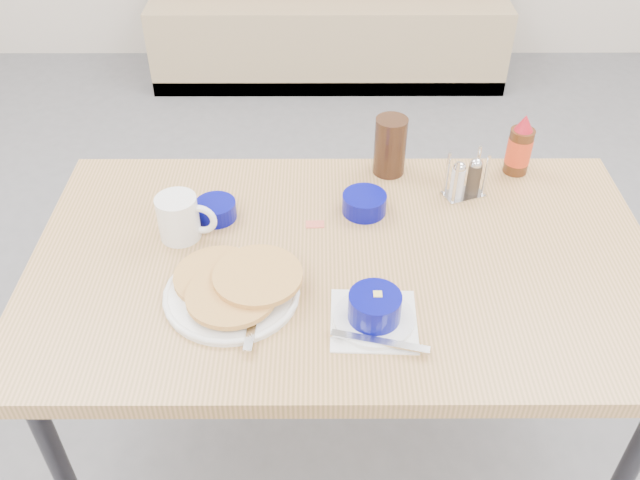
{
  "coord_description": "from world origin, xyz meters",
  "views": [
    {
      "loc": [
        -0.06,
        -0.88,
        1.75
      ],
      "look_at": [
        -0.05,
        0.24,
        0.82
      ],
      "focal_mm": 38.0,
      "sensor_mm": 36.0,
      "label": 1
    }
  ],
  "objects_px": {
    "dining_table": "(344,277)",
    "grits_setting": "(374,311)",
    "syrup_bottle": "(519,148)",
    "creamer_bowl": "(216,210)",
    "condiment_caddy": "(465,181)",
    "butter_bowl": "(364,204)",
    "booth_bench": "(329,10)",
    "pancake_plate": "(234,288)",
    "amber_tumbler": "(390,146)",
    "coffee_mug": "(180,217)"
  },
  "relations": [
    {
      "from": "dining_table",
      "to": "grits_setting",
      "type": "xyz_separation_m",
      "value": [
        0.05,
        -0.2,
        0.09
      ]
    },
    {
      "from": "grits_setting",
      "to": "syrup_bottle",
      "type": "height_order",
      "value": "syrup_bottle"
    },
    {
      "from": "creamer_bowl",
      "to": "syrup_bottle",
      "type": "relative_size",
      "value": 0.59
    },
    {
      "from": "condiment_caddy",
      "to": "butter_bowl",
      "type": "bearing_deg",
      "value": 174.69
    },
    {
      "from": "creamer_bowl",
      "to": "condiment_caddy",
      "type": "relative_size",
      "value": 0.81
    },
    {
      "from": "booth_bench",
      "to": "pancake_plate",
      "type": "distance_m",
      "value": 2.7
    },
    {
      "from": "dining_table",
      "to": "pancake_plate",
      "type": "relative_size",
      "value": 4.57
    },
    {
      "from": "booth_bench",
      "to": "condiment_caddy",
      "type": "xyz_separation_m",
      "value": [
        0.3,
        -2.3,
        0.45
      ]
    },
    {
      "from": "grits_setting",
      "to": "butter_bowl",
      "type": "height_order",
      "value": "grits_setting"
    },
    {
      "from": "condiment_caddy",
      "to": "grits_setting",
      "type": "bearing_deg",
      "value": -140.41
    },
    {
      "from": "pancake_plate",
      "to": "amber_tumbler",
      "type": "relative_size",
      "value": 1.99
    },
    {
      "from": "condiment_caddy",
      "to": "booth_bench",
      "type": "bearing_deg",
      "value": 77.29
    },
    {
      "from": "creamer_bowl",
      "to": "condiment_caddy",
      "type": "bearing_deg",
      "value": 8.41
    },
    {
      "from": "creamer_bowl",
      "to": "amber_tumbler",
      "type": "xyz_separation_m",
      "value": [
        0.43,
        0.19,
        0.06
      ]
    },
    {
      "from": "syrup_bottle",
      "to": "creamer_bowl",
      "type": "bearing_deg",
      "value": -165.57
    },
    {
      "from": "grits_setting",
      "to": "amber_tumbler",
      "type": "bearing_deg",
      "value": 82.35
    },
    {
      "from": "creamer_bowl",
      "to": "amber_tumbler",
      "type": "height_order",
      "value": "amber_tumbler"
    },
    {
      "from": "amber_tumbler",
      "to": "syrup_bottle",
      "type": "bearing_deg",
      "value": 0.0
    },
    {
      "from": "dining_table",
      "to": "condiment_caddy",
      "type": "xyz_separation_m",
      "value": [
        0.3,
        0.23,
        0.1
      ]
    },
    {
      "from": "dining_table",
      "to": "amber_tumbler",
      "type": "height_order",
      "value": "amber_tumbler"
    },
    {
      "from": "booth_bench",
      "to": "pancake_plate",
      "type": "bearing_deg",
      "value": -95.02
    },
    {
      "from": "condiment_caddy",
      "to": "syrup_bottle",
      "type": "bearing_deg",
      "value": 14.54
    },
    {
      "from": "condiment_caddy",
      "to": "syrup_bottle",
      "type": "xyz_separation_m",
      "value": [
        0.15,
        0.11,
        0.03
      ]
    },
    {
      "from": "pancake_plate",
      "to": "dining_table",
      "type": "bearing_deg",
      "value": 27.23
    },
    {
      "from": "butter_bowl",
      "to": "dining_table",
      "type": "bearing_deg",
      "value": -107.44
    },
    {
      "from": "creamer_bowl",
      "to": "pancake_plate",
      "type": "bearing_deg",
      "value": -75.67
    },
    {
      "from": "pancake_plate",
      "to": "syrup_bottle",
      "type": "bearing_deg",
      "value": 33.72
    },
    {
      "from": "coffee_mug",
      "to": "grits_setting",
      "type": "bearing_deg",
      "value": -32.73
    },
    {
      "from": "coffee_mug",
      "to": "syrup_bottle",
      "type": "xyz_separation_m",
      "value": [
        0.83,
        0.27,
        0.02
      ]
    },
    {
      "from": "booth_bench",
      "to": "amber_tumbler",
      "type": "bearing_deg",
      "value": -86.73
    },
    {
      "from": "dining_table",
      "to": "syrup_bottle",
      "type": "bearing_deg",
      "value": 36.72
    },
    {
      "from": "dining_table",
      "to": "butter_bowl",
      "type": "relative_size",
      "value": 13.2
    },
    {
      "from": "grits_setting",
      "to": "amber_tumbler",
      "type": "height_order",
      "value": "amber_tumbler"
    },
    {
      "from": "pancake_plate",
      "to": "coffee_mug",
      "type": "relative_size",
      "value": 2.22
    },
    {
      "from": "syrup_bottle",
      "to": "butter_bowl",
      "type": "bearing_deg",
      "value": -156.84
    },
    {
      "from": "dining_table",
      "to": "condiment_caddy",
      "type": "bearing_deg",
      "value": 37.64
    },
    {
      "from": "pancake_plate",
      "to": "coffee_mug",
      "type": "xyz_separation_m",
      "value": [
        -0.14,
        0.19,
        0.03
      ]
    },
    {
      "from": "booth_bench",
      "to": "dining_table",
      "type": "xyz_separation_m",
      "value": [
        0.0,
        -2.53,
        0.35
      ]
    },
    {
      "from": "pancake_plate",
      "to": "grits_setting",
      "type": "bearing_deg",
      "value": -15.13
    },
    {
      "from": "booth_bench",
      "to": "amber_tumbler",
      "type": "relative_size",
      "value": 12.32
    },
    {
      "from": "grits_setting",
      "to": "syrup_bottle",
      "type": "distance_m",
      "value": 0.67
    },
    {
      "from": "booth_bench",
      "to": "dining_table",
      "type": "height_order",
      "value": "booth_bench"
    },
    {
      "from": "booth_bench",
      "to": "dining_table",
      "type": "bearing_deg",
      "value": -90.0
    },
    {
      "from": "pancake_plate",
      "to": "syrup_bottle",
      "type": "height_order",
      "value": "syrup_bottle"
    },
    {
      "from": "dining_table",
      "to": "butter_bowl",
      "type": "xyz_separation_m",
      "value": [
        0.05,
        0.17,
        0.09
      ]
    },
    {
      "from": "condiment_caddy",
      "to": "syrup_bottle",
      "type": "height_order",
      "value": "syrup_bottle"
    },
    {
      "from": "pancake_plate",
      "to": "butter_bowl",
      "type": "bearing_deg",
      "value": 45.17
    },
    {
      "from": "pancake_plate",
      "to": "creamer_bowl",
      "type": "xyz_separation_m",
      "value": [
        -0.07,
        0.27,
        0.0
      ]
    },
    {
      "from": "creamer_bowl",
      "to": "condiment_caddy",
      "type": "height_order",
      "value": "condiment_caddy"
    },
    {
      "from": "dining_table",
      "to": "grits_setting",
      "type": "relative_size",
      "value": 7.32
    }
  ]
}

